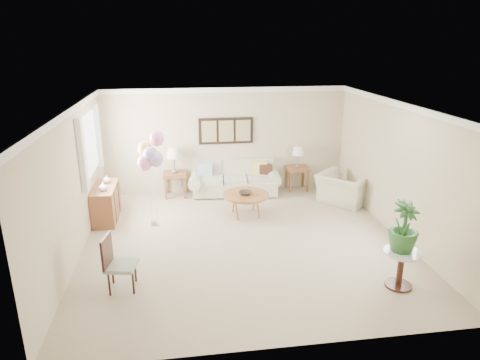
{
  "coord_description": "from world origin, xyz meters",
  "views": [
    {
      "loc": [
        -1.14,
        -7.33,
        3.7
      ],
      "look_at": [
        0.0,
        0.6,
        1.05
      ],
      "focal_mm": 32.0,
      "sensor_mm": 36.0,
      "label": 1
    }
  ],
  "objects_px": {
    "sofa": "(235,181)",
    "coffee_table": "(246,196)",
    "armchair": "(344,189)",
    "balloon_cluster": "(151,153)",
    "accent_chair": "(117,262)"
  },
  "relations": [
    {
      "from": "sofa",
      "to": "coffee_table",
      "type": "height_order",
      "value": "sofa"
    },
    {
      "from": "armchair",
      "to": "balloon_cluster",
      "type": "xyz_separation_m",
      "value": [
        -4.35,
        -0.67,
        1.2
      ]
    },
    {
      "from": "sofa",
      "to": "coffee_table",
      "type": "distance_m",
      "value": 1.47
    },
    {
      "from": "accent_chair",
      "to": "balloon_cluster",
      "type": "relative_size",
      "value": 0.45
    },
    {
      "from": "sofa",
      "to": "coffee_table",
      "type": "relative_size",
      "value": 2.34
    },
    {
      "from": "sofa",
      "to": "balloon_cluster",
      "type": "relative_size",
      "value": 1.17
    },
    {
      "from": "balloon_cluster",
      "to": "coffee_table",
      "type": "bearing_deg",
      "value": 7.4
    },
    {
      "from": "armchair",
      "to": "accent_chair",
      "type": "bearing_deg",
      "value": 80.52
    },
    {
      "from": "coffee_table",
      "to": "accent_chair",
      "type": "xyz_separation_m",
      "value": [
        -2.41,
        -2.59,
        0.0
      ]
    },
    {
      "from": "coffee_table",
      "to": "accent_chair",
      "type": "relative_size",
      "value": 1.11
    },
    {
      "from": "armchair",
      "to": "accent_chair",
      "type": "height_order",
      "value": "accent_chair"
    },
    {
      "from": "armchair",
      "to": "balloon_cluster",
      "type": "bearing_deg",
      "value": 57.19
    },
    {
      "from": "coffee_table",
      "to": "accent_chair",
      "type": "height_order",
      "value": "accent_chair"
    },
    {
      "from": "coffee_table",
      "to": "balloon_cluster",
      "type": "height_order",
      "value": "balloon_cluster"
    },
    {
      "from": "sofa",
      "to": "balloon_cluster",
      "type": "height_order",
      "value": "balloon_cluster"
    }
  ]
}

